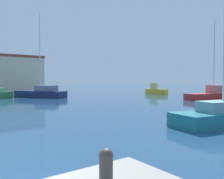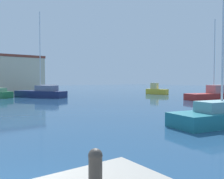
% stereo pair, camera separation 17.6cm
% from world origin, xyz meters
% --- Properties ---
extents(water, '(160.00, 160.00, 0.00)m').
position_xyz_m(water, '(15.00, 20.00, 0.00)').
color(water, navy).
rests_on(water, ground).
extents(mooring_bollard, '(0.22, 0.22, 0.57)m').
position_xyz_m(mooring_bollard, '(1.32, -1.62, 1.27)').
color(mooring_bollard, '#38332D').
rests_on(mooring_bollard, pier_quay).
extents(sailboat_teal_near_pier, '(6.57, 3.28, 9.23)m').
position_xyz_m(sailboat_teal_near_pier, '(12.29, 2.56, 0.53)').
color(sailboat_teal_near_pier, '#1E707A').
rests_on(sailboat_teal_near_pier, water).
extents(motorboat_yellow_inner_mooring, '(1.81, 4.24, 2.01)m').
position_xyz_m(motorboat_yellow_inner_mooring, '(30.67, 24.85, 0.65)').
color(motorboat_yellow_inner_mooring, gold).
rests_on(motorboat_yellow_inner_mooring, water).
extents(sailboat_red_distant_east, '(8.35, 3.92, 10.36)m').
position_xyz_m(sailboat_red_distant_east, '(28.48, 12.44, 0.68)').
color(sailboat_red_distant_east, '#B22823').
rests_on(sailboat_red_distant_east, water).
extents(sailboat_navy_far_right, '(5.97, 7.85, 12.38)m').
position_xyz_m(sailboat_navy_far_right, '(11.34, 29.24, 0.69)').
color(sailboat_navy_far_right, '#19234C').
rests_on(sailboat_navy_far_right, water).
extents(waterfront_apartments, '(13.42, 7.49, 7.64)m').
position_xyz_m(waterfront_apartments, '(10.97, 48.39, 3.83)').
color(waterfront_apartments, beige).
rests_on(waterfront_apartments, ground).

